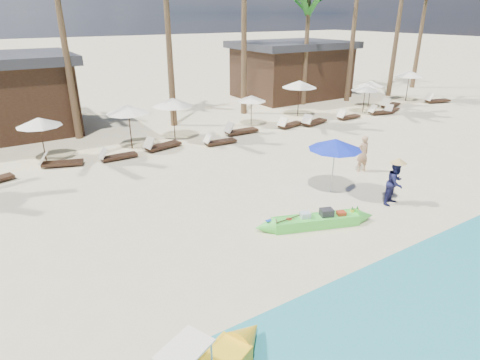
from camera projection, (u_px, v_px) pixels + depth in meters
ground at (292, 232)px, 12.52m from camera, size 240.00×240.00×0.00m
wet_sand_strip at (440, 332)px, 8.61m from camera, size 240.00×4.50×0.01m
green_canoe at (316, 221)px, 12.81m from camera, size 4.33×1.79×0.57m
tourist at (363, 154)px, 17.09m from camera, size 0.64×0.48×1.59m
vendor_green at (395, 183)px, 14.12m from camera, size 0.91×0.79×1.61m
blue_umbrella at (335, 144)px, 14.63m from camera, size 1.96×1.96×2.11m
resort_parasol_4 at (39, 122)px, 17.95m from camera, size 1.97×1.97×2.03m
lounger_4_right at (59, 162)px, 17.83m from camera, size 1.89×1.11×0.61m
resort_parasol_5 at (128, 109)px, 19.58m from camera, size 2.16×2.16×2.22m
lounger_5_left at (117, 156)px, 18.65m from camera, size 1.71×0.53×0.58m
resort_parasol_6 at (173, 102)px, 21.05m from camera, size 2.17×2.17×2.23m
lounger_6_left at (161, 145)px, 20.07m from camera, size 2.02×0.98×0.66m
lounger_6_right at (219, 141)px, 20.80m from camera, size 1.77×0.66×0.59m
resort_parasol_7 at (251, 98)px, 23.88m from camera, size 1.77×1.77×1.82m
lounger_7_left at (240, 130)px, 22.58m from camera, size 2.00×0.65×0.67m
lounger_7_right at (289, 124)px, 23.94m from camera, size 1.88×0.89×0.61m
resort_parasol_8 at (299, 84)px, 25.88m from camera, size 2.26×2.26×2.33m
lounger_8_left at (313, 121)px, 24.48m from camera, size 2.00×1.01×0.65m
resort_parasol_9 at (365, 88)px, 26.79m from camera, size 1.86×1.86×1.91m
lounger_9_left at (348, 116)px, 25.81m from camera, size 1.71×0.53×0.58m
lounger_9_right at (380, 112)px, 26.99m from camera, size 1.90×0.99×0.62m
resort_parasol_10 at (371, 83)px, 28.46m from camera, size 1.86×1.86×1.91m
lounger_10_left at (392, 110)px, 27.62m from camera, size 1.72×1.00×0.56m
lounger_10_right at (390, 104)px, 29.06m from camera, size 1.96×0.90×0.64m
resort_parasol_11 at (410, 74)px, 30.53m from camera, size 2.24×2.24×2.31m
lounger_11_left at (436, 100)px, 30.52m from camera, size 2.08×1.14×0.68m
palm_6 at (309, 2)px, 27.46m from camera, size 2.08×2.08×8.51m
pavilion_east at (291, 69)px, 32.23m from camera, size 8.80×6.60×4.30m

